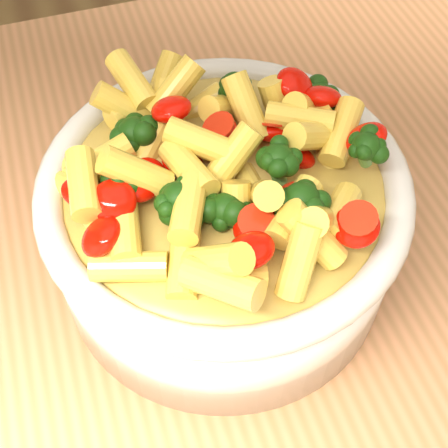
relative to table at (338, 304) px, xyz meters
name	(u,v)px	position (x,y,z in m)	size (l,w,h in m)	color
table	(338,304)	(0.00, 0.00, 0.00)	(1.20, 0.80, 0.90)	#B5764D
serving_bowl	(224,223)	(-0.11, 0.01, 0.16)	(0.26, 0.26, 0.11)	silver
pasta_salad	(224,159)	(-0.11, 0.01, 0.23)	(0.21, 0.21, 0.05)	#F1CC4C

